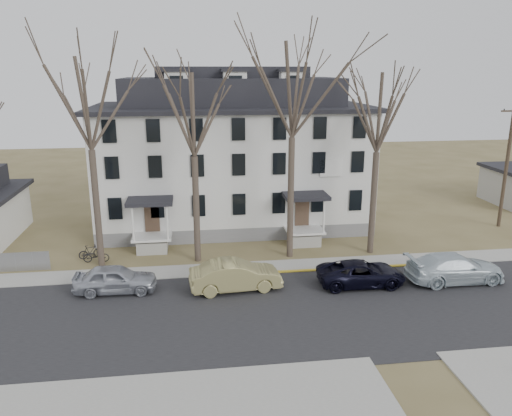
{
  "coord_description": "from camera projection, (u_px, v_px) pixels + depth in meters",
  "views": [
    {
      "loc": [
        -5.25,
        -20.39,
        11.89
      ],
      "look_at": [
        -1.34,
        9.0,
        3.6
      ],
      "focal_mm": 35.0,
      "sensor_mm": 36.0,
      "label": 1
    }
  ],
  "objects": [
    {
      "name": "tree_mid_left",
      "position": [
        193.0,
        109.0,
        29.47
      ],
      "size": [
        7.8,
        7.8,
        12.74
      ],
      "color": "#473B31",
      "rests_on": "ground"
    },
    {
      "name": "tree_center",
      "position": [
        293.0,
        83.0,
        29.83
      ],
      "size": [
        9.0,
        9.0,
        14.7
      ],
      "color": "#473B31",
      "rests_on": "ground"
    },
    {
      "name": "tree_mid_right",
      "position": [
        379.0,
        107.0,
        30.93
      ],
      "size": [
        7.8,
        7.8,
        12.74
      ],
      "color": "#473B31",
      "rests_on": "ground"
    },
    {
      "name": "main_road",
      "position": [
        300.0,
        312.0,
        25.25
      ],
      "size": [
        120.0,
        10.0,
        0.04
      ],
      "primitive_type": "cube",
      "color": "#27272A",
      "rests_on": "ground"
    },
    {
      "name": "yellow_curb",
      "position": [
        362.0,
        269.0,
        30.75
      ],
      "size": [
        14.0,
        0.25,
        0.06
      ],
      "primitive_type": "cube",
      "color": "gold",
      "rests_on": "ground"
    },
    {
      "name": "ground",
      "position": [
        310.0,
        332.0,
        23.34
      ],
      "size": [
        120.0,
        120.0,
        0.0
      ],
      "primitive_type": "plane",
      "color": "olive",
      "rests_on": "ground"
    },
    {
      "name": "car_tan",
      "position": [
        236.0,
        276.0,
        27.57
      ],
      "size": [
        5.19,
        2.19,
        1.66
      ],
      "primitive_type": "imported",
      "rotation": [
        0.0,
        0.0,
        1.66
      ],
      "color": "tan",
      "rests_on": "ground"
    },
    {
      "name": "far_sidewalk",
      "position": [
        279.0,
        267.0,
        30.97
      ],
      "size": [
        120.0,
        2.0,
        0.08
      ],
      "primitive_type": "cube",
      "color": "#A09F97",
      "rests_on": "ground"
    },
    {
      "name": "car_white",
      "position": [
        455.0,
        269.0,
        28.65
      ],
      "size": [
        5.69,
        2.44,
        1.64
      ],
      "primitive_type": "imported",
      "rotation": [
        0.0,
        0.0,
        1.6
      ],
      "color": "silver",
      "rests_on": "ground"
    },
    {
      "name": "car_silver",
      "position": [
        115.0,
        280.0,
        27.3
      ],
      "size": [
        4.5,
        1.89,
        1.52
      ],
      "primitive_type": "imported",
      "rotation": [
        0.0,
        0.0,
        1.55
      ],
      "color": "#A9AEB9",
      "rests_on": "ground"
    },
    {
      "name": "utility_pole_far",
      "position": [
        507.0,
        164.0,
        37.73
      ],
      "size": [
        2.0,
        0.28,
        9.5
      ],
      "color": "#3D3023",
      "rests_on": "ground"
    },
    {
      "name": "tree_far_left",
      "position": [
        87.0,
        97.0,
        28.51
      ],
      "size": [
        8.4,
        8.4,
        13.72
      ],
      "color": "#473B31",
      "rests_on": "ground"
    },
    {
      "name": "bicycle_right",
      "position": [
        90.0,
        252.0,
        32.26
      ],
      "size": [
        1.54,
        0.92,
        0.9
      ],
      "primitive_type": "imported",
      "rotation": [
        0.0,
        0.0,
        1.93
      ],
      "color": "black",
      "rests_on": "ground"
    },
    {
      "name": "boarding_house",
      "position": [
        232.0,
        156.0,
        38.77
      ],
      "size": [
        20.8,
        12.36,
        12.05
      ],
      "color": "slate",
      "rests_on": "ground"
    },
    {
      "name": "bicycle_left",
      "position": [
        96.0,
        256.0,
        31.61
      ],
      "size": [
        1.62,
        0.58,
        0.85
      ],
      "primitive_type": "imported",
      "rotation": [
        0.0,
        0.0,
        1.56
      ],
      "color": "black",
      "rests_on": "ground"
    },
    {
      "name": "car_navy",
      "position": [
        361.0,
        274.0,
        28.24
      ],
      "size": [
        5.02,
        2.41,
        1.38
      ],
      "primitive_type": "imported",
      "rotation": [
        0.0,
        0.0,
        1.54
      ],
      "color": "black",
      "rests_on": "ground"
    }
  ]
}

